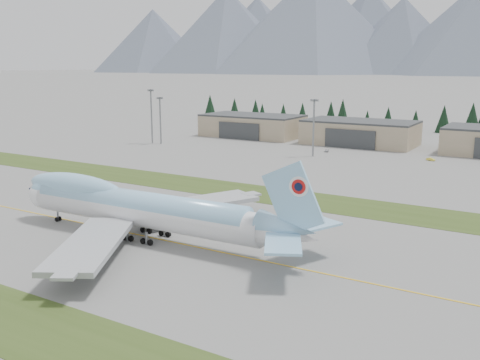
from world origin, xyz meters
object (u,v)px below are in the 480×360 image
Objects in this scene: hangar_left at (252,126)px; service_vehicle_a at (327,152)px; hangar_center at (360,132)px; boeing_747_freighter at (139,208)px; service_vehicle_b at (431,161)px.

hangar_left is 13.06× the size of service_vehicle_a.
hangar_left is 1.00× the size of hangar_center.
hangar_center is at bearing 90.04° from boeing_747_freighter.
service_vehicle_a is 1.12× the size of service_vehicle_b.
service_vehicle_a is at bearing 92.60° from boeing_747_freighter.
service_vehicle_b is at bearing -16.53° from service_vehicle_a.
service_vehicle_a is 40.94m from service_vehicle_b.
hangar_left and hangar_center have the same top height.
service_vehicle_a is (-4.80, -26.90, -5.39)m from hangar_center.
boeing_747_freighter is 128.46m from service_vehicle_b.
boeing_747_freighter reaches higher than hangar_left.
hangar_left is 57.21m from service_vehicle_a.
hangar_center is at bearing 71.94° from service_vehicle_b.
hangar_center is (55.00, 0.00, 0.00)m from hangar_left.
hangar_left is at bearing 109.86° from boeing_747_freighter.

